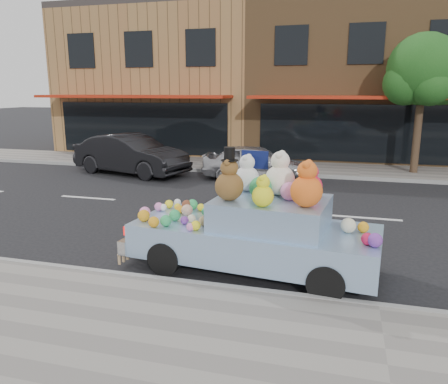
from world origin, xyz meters
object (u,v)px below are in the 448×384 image
(car_silver, at_px, (255,162))
(car_dark, at_px, (131,154))
(street_tree, at_px, (424,76))
(art_car, at_px, (256,228))

(car_silver, bearing_deg, car_dark, 90.08)
(street_tree, bearing_deg, car_dark, -165.73)
(street_tree, distance_m, art_car, 11.64)
(car_silver, bearing_deg, street_tree, -68.27)
(art_car, bearing_deg, street_tree, 74.69)
(car_dark, bearing_deg, art_car, -125.15)
(car_dark, height_order, art_car, art_car)
(street_tree, bearing_deg, car_silver, -156.30)
(street_tree, xyz_separation_m, car_dark, (-10.55, -2.68, -2.92))
(car_silver, distance_m, car_dark, 4.84)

